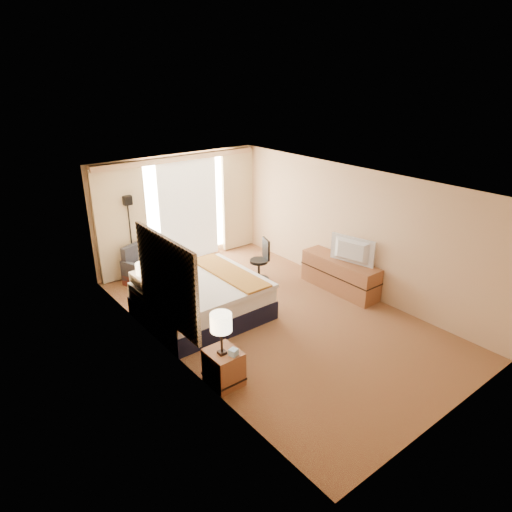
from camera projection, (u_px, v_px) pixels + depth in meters
floor at (274, 316)px, 8.69m from camera, size 4.20×7.00×0.02m
ceiling at (276, 182)px, 7.70m from camera, size 4.20×7.00×0.02m
wall_back at (178, 210)px, 10.73m from camera, size 4.20×0.02×2.60m
wall_front at (458, 336)px, 5.66m from camera, size 4.20×0.02×2.60m
wall_left at (171, 285)px, 6.99m from camera, size 0.02×7.00×2.60m
wall_right at (352, 229)px, 9.40m from camera, size 0.02×7.00×2.60m
headboard at (167, 281)px, 7.16m from camera, size 0.06×1.85×1.50m
nightstand_left at (224, 367)px, 6.75m from camera, size 0.45×0.52×0.55m
nightstand_right at (148, 304)px, 8.56m from camera, size 0.45×0.52×0.55m
media_dresser at (340, 275)px, 9.61m from camera, size 0.50×1.80×0.70m
window at (188, 207)px, 10.85m from camera, size 2.30×0.02×2.30m
curtains at (180, 206)px, 10.61m from camera, size 4.12×0.19×2.56m
bed at (201, 298)px, 8.55m from camera, size 2.13×1.95×1.04m
loveseat at (153, 266)px, 10.23m from camera, size 1.52×1.18×0.84m
floor_lamp at (129, 221)px, 9.82m from camera, size 0.24×0.24×1.89m
desk_chair at (261, 262)px, 10.06m from camera, size 0.47×0.47×0.95m
lamp_left at (221, 323)px, 6.40m from camera, size 0.31×0.31×0.66m
lamp_right at (143, 270)px, 8.29m from camera, size 0.27×0.27×0.56m
tissue_box at (233, 352)px, 6.54m from camera, size 0.14×0.14×0.10m
telephone at (147, 289)px, 8.44m from camera, size 0.22×0.20×0.07m
television at (350, 251)px, 9.15m from camera, size 0.33×0.96×0.55m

